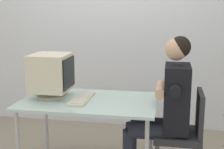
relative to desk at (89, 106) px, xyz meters
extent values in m
cube|color=silver|center=(0.30, 1.40, 0.83)|extent=(8.00, 0.10, 3.00)
cylinder|color=#B7B7BC|center=(-0.57, -0.33, -0.32)|extent=(0.04, 0.04, 0.71)
cylinder|color=#B7B7BC|center=(-0.57, 0.33, -0.32)|extent=(0.04, 0.04, 0.71)
cylinder|color=#B7B7BC|center=(0.57, 0.33, -0.32)|extent=(0.04, 0.04, 0.71)
cube|color=silver|center=(0.00, 0.00, 0.05)|extent=(1.25, 0.77, 0.03)
cylinder|color=beige|center=(-0.38, 0.05, 0.07)|extent=(0.28, 0.28, 0.02)
cylinder|color=beige|center=(-0.38, 0.05, 0.10)|extent=(0.06, 0.06, 0.05)
cube|color=beige|center=(-0.38, 0.05, 0.30)|extent=(0.35, 0.37, 0.35)
cube|color=black|center=(-0.20, 0.05, 0.30)|extent=(0.01, 0.32, 0.28)
cube|color=beige|center=(-0.06, -0.01, 0.07)|extent=(0.15, 0.46, 0.02)
cube|color=beige|center=(-0.06, -0.01, 0.09)|extent=(0.13, 0.41, 0.01)
cylinder|color=#4C4C51|center=(0.64, 0.20, -0.47)|extent=(0.03, 0.03, 0.41)
cube|color=#2D2D33|center=(0.82, 0.02, -0.23)|extent=(0.41, 0.41, 0.06)
cube|color=#2D2D33|center=(1.00, 0.02, -0.01)|extent=(0.04, 0.37, 0.38)
cube|color=black|center=(0.80, 0.02, 0.11)|extent=(0.22, 0.36, 0.59)
sphere|color=tan|center=(0.78, 0.02, 0.55)|extent=(0.20, 0.20, 0.20)
sphere|color=black|center=(0.81, 0.02, 0.57)|extent=(0.19, 0.19, 0.19)
cylinder|color=#262838|center=(0.59, -0.07, -0.18)|extent=(0.41, 0.14, 0.14)
cylinder|color=#262838|center=(0.59, 0.11, -0.18)|extent=(0.41, 0.14, 0.14)
cylinder|color=#262838|center=(0.38, 0.11, -0.43)|extent=(0.11, 0.11, 0.49)
cylinder|color=black|center=(0.78, -0.19, 0.24)|extent=(0.09, 0.14, 0.09)
cylinder|color=black|center=(0.78, 0.23, 0.24)|extent=(0.09, 0.14, 0.09)
cylinder|color=tan|center=(0.66, 0.02, 0.19)|extent=(0.09, 0.36, 0.09)
camera|label=1|loc=(0.72, -2.75, 0.90)|focal=50.93mm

